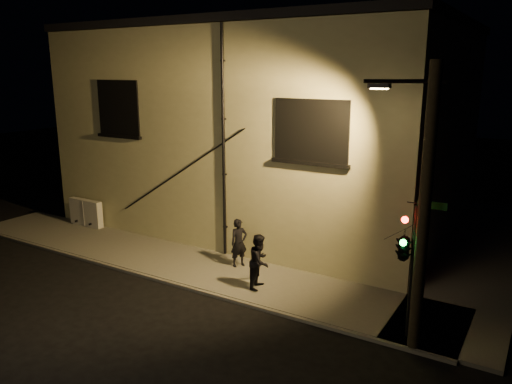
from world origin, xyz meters
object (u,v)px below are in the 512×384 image
Objects in this scene: utility_cabinet at (86,213)px; pedestrian_b at (260,261)px; traffic_signal at (405,246)px; streetlamp_pole at (421,204)px; pedestrian_a at (239,243)px.

pedestrian_b is (9.98, -1.64, 0.29)m from utility_cabinet.
utility_cabinet is at bearing 170.95° from traffic_signal.
utility_cabinet is at bearing 170.36° from streetlamp_pole.
utility_cabinet is 1.05× the size of pedestrian_a.
streetlamp_pole is at bearing -30.56° from traffic_signal.
pedestrian_b is at bearing 171.51° from traffic_signal.
utility_cabinet is 0.49× the size of traffic_signal.
pedestrian_b is 0.25× the size of streetlamp_pole.
pedestrian_b is (1.55, -1.17, 0.02)m from pedestrian_a.
traffic_signal is at bearing -107.94° from pedestrian_b.
pedestrian_b reaches higher than utility_cabinet.
pedestrian_b is 4.95m from traffic_signal.
pedestrian_b is at bearing -9.31° from utility_cabinet.
pedestrian_b is 0.48× the size of traffic_signal.
utility_cabinet is at bearing 71.24° from pedestrian_b.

